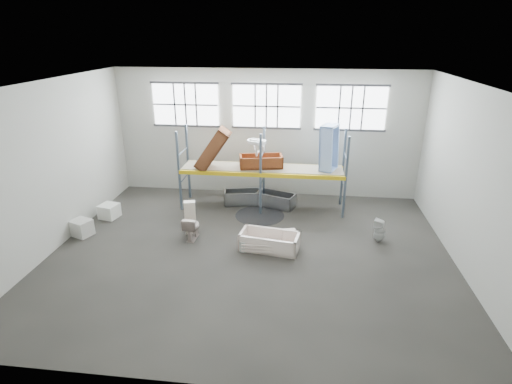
# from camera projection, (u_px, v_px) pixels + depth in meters

# --- Properties ---
(floor) EXTENTS (12.00, 10.00, 0.10)m
(floor) POSITION_uv_depth(u_px,v_px,m) (250.00, 254.00, 12.26)
(floor) COLOR #46433C
(floor) RESTS_ON ground
(ceiling) EXTENTS (12.00, 10.00, 0.10)m
(ceiling) POSITION_uv_depth(u_px,v_px,m) (249.00, 82.00, 10.37)
(ceiling) COLOR silver
(ceiling) RESTS_ON ground
(wall_back) EXTENTS (12.00, 0.10, 5.00)m
(wall_back) POSITION_uv_depth(u_px,v_px,m) (266.00, 134.00, 15.98)
(wall_back) COLOR #B8B8AB
(wall_back) RESTS_ON ground
(wall_front) EXTENTS (12.00, 0.10, 5.00)m
(wall_front) POSITION_uv_depth(u_px,v_px,m) (210.00, 275.00, 6.66)
(wall_front) COLOR #A6A69B
(wall_front) RESTS_ON ground
(wall_left) EXTENTS (0.10, 10.00, 5.00)m
(wall_left) POSITION_uv_depth(u_px,v_px,m) (49.00, 167.00, 11.97)
(wall_left) COLOR #B6B5A8
(wall_left) RESTS_ON ground
(wall_right) EXTENTS (0.10, 10.00, 5.00)m
(wall_right) POSITION_uv_depth(u_px,v_px,m) (475.00, 184.00, 10.66)
(wall_right) COLOR #B2B1A5
(wall_right) RESTS_ON ground
(window_left) EXTENTS (2.60, 0.04, 1.60)m
(window_left) POSITION_uv_depth(u_px,v_px,m) (186.00, 105.00, 15.82)
(window_left) COLOR white
(window_left) RESTS_ON wall_back
(window_mid) EXTENTS (2.60, 0.04, 1.60)m
(window_mid) POSITION_uv_depth(u_px,v_px,m) (266.00, 106.00, 15.47)
(window_mid) COLOR white
(window_mid) RESTS_ON wall_back
(window_right) EXTENTS (2.60, 0.04, 1.60)m
(window_right) POSITION_uv_depth(u_px,v_px,m) (351.00, 108.00, 15.12)
(window_right) COLOR white
(window_right) RESTS_ON wall_back
(rack_upright_la) EXTENTS (0.08, 0.08, 3.00)m
(rack_upright_la) POSITION_uv_depth(u_px,v_px,m) (179.00, 172.00, 14.69)
(rack_upright_la) COLOR slate
(rack_upright_la) RESTS_ON floor
(rack_upright_lb) EXTENTS (0.08, 0.08, 3.00)m
(rack_upright_lb) POSITION_uv_depth(u_px,v_px,m) (188.00, 162.00, 15.80)
(rack_upright_lb) COLOR slate
(rack_upright_lb) RESTS_ON floor
(rack_upright_ma) EXTENTS (0.08, 0.08, 3.00)m
(rack_upright_ma) POSITION_uv_depth(u_px,v_px,m) (261.00, 175.00, 14.36)
(rack_upright_ma) COLOR slate
(rack_upright_ma) RESTS_ON floor
(rack_upright_mb) EXTENTS (0.08, 0.08, 3.00)m
(rack_upright_mb) POSITION_uv_depth(u_px,v_px,m) (264.00, 165.00, 15.47)
(rack_upright_mb) COLOR slate
(rack_upright_mb) RESTS_ON floor
(rack_upright_ra) EXTENTS (0.08, 0.08, 3.00)m
(rack_upright_ra) POSITION_uv_depth(u_px,v_px,m) (346.00, 178.00, 14.04)
(rack_upright_ra) COLOR slate
(rack_upright_ra) RESTS_ON floor
(rack_upright_rb) EXTENTS (0.08, 0.08, 3.00)m
(rack_upright_rb) POSITION_uv_depth(u_px,v_px,m) (343.00, 168.00, 15.14)
(rack_upright_rb) COLOR slate
(rack_upright_rb) RESTS_ON floor
(rack_beam_front) EXTENTS (6.00, 0.10, 0.14)m
(rack_beam_front) POSITION_uv_depth(u_px,v_px,m) (261.00, 175.00, 14.36)
(rack_beam_front) COLOR yellow
(rack_beam_front) RESTS_ON floor
(rack_beam_back) EXTENTS (6.00, 0.10, 0.14)m
(rack_beam_back) POSITION_uv_depth(u_px,v_px,m) (264.00, 165.00, 15.47)
(rack_beam_back) COLOR yellow
(rack_beam_back) RESTS_ON floor
(shelf_deck) EXTENTS (5.90, 1.10, 0.03)m
(shelf_deck) POSITION_uv_depth(u_px,v_px,m) (262.00, 168.00, 14.89)
(shelf_deck) COLOR gray
(shelf_deck) RESTS_ON floor
(wet_patch) EXTENTS (1.80, 1.80, 0.00)m
(wet_patch) POSITION_uv_depth(u_px,v_px,m) (260.00, 215.00, 14.73)
(wet_patch) COLOR black
(wet_patch) RESTS_ON floor
(bathtub_beige) EXTENTS (1.91, 1.12, 0.53)m
(bathtub_beige) POSITION_uv_depth(u_px,v_px,m) (269.00, 241.00, 12.38)
(bathtub_beige) COLOR white
(bathtub_beige) RESTS_ON floor
(cistern_spare) EXTENTS (0.48, 0.32, 0.42)m
(cistern_spare) POSITION_uv_depth(u_px,v_px,m) (288.00, 236.00, 12.67)
(cistern_spare) COLOR silver
(cistern_spare) RESTS_ON bathtub_beige
(sink_in_tub) EXTENTS (0.54, 0.54, 0.14)m
(sink_in_tub) POSITION_uv_depth(u_px,v_px,m) (273.00, 240.00, 12.64)
(sink_in_tub) COLOR beige
(sink_in_tub) RESTS_ON bathtub_beige
(toilet_beige) EXTENTS (0.48, 0.80, 0.80)m
(toilet_beige) POSITION_uv_depth(u_px,v_px,m) (192.00, 227.00, 12.96)
(toilet_beige) COLOR beige
(toilet_beige) RESTS_ON floor
(cistern_tall) EXTENTS (0.41, 0.32, 1.13)m
(cistern_tall) POSITION_uv_depth(u_px,v_px,m) (190.00, 217.00, 13.26)
(cistern_tall) COLOR beige
(cistern_tall) RESTS_ON floor
(toilet_white) EXTENTS (0.45, 0.44, 0.76)m
(toilet_white) POSITION_uv_depth(u_px,v_px,m) (379.00, 230.00, 12.79)
(toilet_white) COLOR silver
(toilet_white) RESTS_ON floor
(steel_tub_left) EXTENTS (1.52, 0.92, 0.52)m
(steel_tub_left) POSITION_uv_depth(u_px,v_px,m) (243.00, 197.00, 15.70)
(steel_tub_left) COLOR #A7ABAF
(steel_tub_left) RESTS_ON floor
(steel_tub_right) EXTENTS (1.59, 1.14, 0.53)m
(steel_tub_right) POSITION_uv_depth(u_px,v_px,m) (276.00, 200.00, 15.44)
(steel_tub_right) COLOR #A7A8AE
(steel_tub_right) RESTS_ON floor
(rust_tub_flat) EXTENTS (1.68, 1.03, 0.44)m
(rust_tub_flat) POSITION_uv_depth(u_px,v_px,m) (261.00, 161.00, 14.83)
(rust_tub_flat) COLOR #984A16
(rust_tub_flat) RESTS_ON shelf_deck
(rust_tub_tilted) EXTENTS (1.36, 0.81, 1.64)m
(rust_tub_tilted) POSITION_uv_depth(u_px,v_px,m) (213.00, 149.00, 14.59)
(rust_tub_tilted) COLOR brown
(rust_tub_tilted) RESTS_ON shelf_deck
(sink_on_shelf) EXTENTS (0.83, 0.73, 0.62)m
(sink_on_shelf) POSITION_uv_depth(u_px,v_px,m) (257.00, 155.00, 14.56)
(sink_on_shelf) COLOR white
(sink_on_shelf) RESTS_ON rust_tub_flat
(blue_tub_upright) EXTENTS (0.79, 0.93, 1.69)m
(blue_tub_upright) POSITION_uv_depth(u_px,v_px,m) (329.00, 148.00, 14.35)
(blue_tub_upright) COLOR #9FC2FA
(blue_tub_upright) RESTS_ON shelf_deck
(bucket) EXTENTS (0.30, 0.30, 0.34)m
(bucket) POSITION_uv_depth(u_px,v_px,m) (243.00, 245.00, 12.32)
(bucket) COLOR beige
(bucket) RESTS_ON floor
(carton_near) EXTENTS (0.77, 0.72, 0.53)m
(carton_near) POSITION_uv_depth(u_px,v_px,m) (82.00, 228.00, 13.22)
(carton_near) COLOR beige
(carton_near) RESTS_ON floor
(carton_far) EXTENTS (0.71, 0.71, 0.50)m
(carton_far) POSITION_uv_depth(u_px,v_px,m) (109.00, 211.00, 14.50)
(carton_far) COLOR white
(carton_far) RESTS_ON floor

